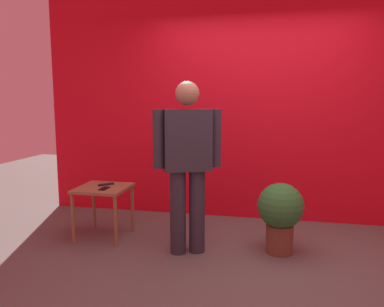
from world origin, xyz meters
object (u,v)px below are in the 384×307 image
at_px(standing_person, 187,159).
at_px(tv_remote, 106,184).
at_px(side_table, 103,194).
at_px(cell_phone, 104,188).
at_px(potted_plant, 280,212).

distance_m(standing_person, tv_remote, 1.07).
height_order(side_table, tv_remote, tv_remote).
relative_size(cell_phone, tv_remote, 0.85).
bearing_deg(cell_phone, side_table, 121.45).
distance_m(tv_remote, potted_plant, 1.86).
xyz_separation_m(standing_person, tv_remote, (-0.97, 0.28, -0.35)).
bearing_deg(cell_phone, tv_remote, 108.61).
height_order(standing_person, tv_remote, standing_person).
bearing_deg(cell_phone, standing_person, -7.78).
height_order(side_table, cell_phone, cell_phone).
bearing_deg(tv_remote, potted_plant, 40.98).
bearing_deg(side_table, cell_phone, -58.19).
bearing_deg(potted_plant, tv_remote, 176.62).
height_order(cell_phone, potted_plant, potted_plant).
height_order(standing_person, side_table, standing_person).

